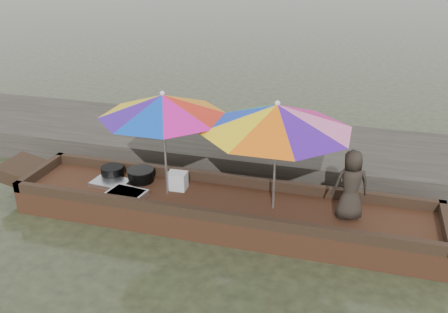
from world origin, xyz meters
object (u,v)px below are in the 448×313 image
(cooking_pot, at_px, (112,172))
(umbrella_bow, at_px, (165,145))
(tray_crayfish, at_px, (127,194))
(charcoal_grill, at_px, (141,176))
(supply_bag, at_px, (177,181))
(vendor, at_px, (351,185))
(umbrella_stern, at_px, (275,157))
(tray_scallop, at_px, (111,183))
(boat_hull, at_px, (222,212))

(cooking_pot, xyz_separation_m, umbrella_bow, (1.02, -0.26, 0.68))
(tray_crayfish, relative_size, charcoal_grill, 1.40)
(cooking_pot, relative_size, umbrella_bow, 0.19)
(cooking_pot, height_order, supply_bag, supply_bag)
(tray_crayfish, relative_size, umbrella_bow, 0.31)
(vendor, bearing_deg, umbrella_bow, -17.12)
(umbrella_stern, bearing_deg, tray_scallop, 179.31)
(cooking_pot, xyz_separation_m, tray_scallop, (0.08, -0.23, -0.06))
(charcoal_grill, distance_m, umbrella_bow, 0.91)
(charcoal_grill, bearing_deg, tray_crayfish, -87.51)
(boat_hull, xyz_separation_m, tray_scallop, (-1.78, 0.03, 0.21))
(umbrella_bow, bearing_deg, charcoal_grill, 153.75)
(cooking_pot, height_order, vendor, vendor)
(charcoal_grill, distance_m, supply_bag, 0.64)
(tray_scallop, bearing_deg, umbrella_bow, -1.84)
(vendor, bearing_deg, supply_bag, -21.37)
(boat_hull, relative_size, tray_scallop, 11.13)
(boat_hull, xyz_separation_m, umbrella_stern, (0.74, 0.00, 0.95))
(tray_scallop, distance_m, supply_bag, 1.05)
(supply_bag, bearing_deg, vendor, -3.61)
(boat_hull, distance_m, tray_crayfish, 1.40)
(boat_hull, relative_size, umbrella_bow, 3.40)
(tray_crayfish, distance_m, umbrella_bow, 0.94)
(charcoal_grill, height_order, umbrella_bow, umbrella_bow)
(tray_crayfish, bearing_deg, tray_scallop, 144.09)
(umbrella_bow, bearing_deg, supply_bag, 64.47)
(boat_hull, relative_size, umbrella_stern, 2.98)
(supply_bag, xyz_separation_m, vendor, (2.50, -0.16, 0.36))
(boat_hull, distance_m, supply_bag, 0.83)
(umbrella_stern, bearing_deg, supply_bag, 172.85)
(tray_scallop, height_order, umbrella_bow, umbrella_bow)
(tray_scallop, distance_m, umbrella_stern, 2.62)
(vendor, distance_m, umbrella_bow, 2.60)
(charcoal_grill, bearing_deg, boat_hull, -10.98)
(charcoal_grill, height_order, supply_bag, supply_bag)
(umbrella_bow, bearing_deg, umbrella_stern, 0.00)
(cooking_pot, distance_m, umbrella_bow, 1.26)
(umbrella_stern, bearing_deg, cooking_pot, 174.29)
(vendor, xyz_separation_m, umbrella_stern, (-1.01, -0.03, 0.29))
(cooking_pot, height_order, charcoal_grill, same)
(umbrella_bow, bearing_deg, tray_scallop, 178.16)
(boat_hull, distance_m, umbrella_bow, 1.27)
(supply_bag, bearing_deg, umbrella_bow, -115.53)
(vendor, bearing_deg, tray_scallop, -17.78)
(tray_scallop, xyz_separation_m, umbrella_bow, (0.94, -0.03, 0.74))
(tray_crayfish, height_order, umbrella_bow, umbrella_bow)
(supply_bag, bearing_deg, cooking_pot, 176.23)
(cooking_pot, bearing_deg, umbrella_stern, -5.71)
(tray_scallop, bearing_deg, umbrella_stern, -0.69)
(vendor, bearing_deg, charcoal_grill, -22.13)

